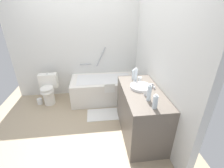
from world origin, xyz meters
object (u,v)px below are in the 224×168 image
water_bottle_1 (134,75)px  toilet (48,89)px  sink_faucet (152,86)px  water_bottle_0 (155,102)px  drinking_glass_0 (146,92)px  bath_mat (103,114)px  sink_basin (141,87)px  bathtub (104,88)px  drinking_glass_1 (140,80)px  toilet_paper_roll (40,101)px  water_bottle_3 (136,76)px  water_bottle_2 (149,93)px

water_bottle_1 → toilet: bearing=157.3°
sink_faucet → water_bottle_0: size_ratio=0.75×
drinking_glass_0 → bath_mat: size_ratio=0.14×
drinking_glass_0 → bath_mat: drinking_glass_0 is taller
sink_basin → water_bottle_1: 0.36m
bathtub → drinking_glass_1: 1.19m
toilet → water_bottle_1: 1.99m
drinking_glass_0 → drinking_glass_1: 0.46m
sink_basin → toilet_paper_roll: 2.40m
toilet_paper_roll → drinking_glass_0: bearing=-32.2°
bath_mat → toilet_paper_roll: 1.54m
drinking_glass_1 → water_bottle_0: bearing=-91.8°
sink_faucet → water_bottle_3: size_ratio=0.58×
bathtub → toilet: 1.27m
water_bottle_1 → water_bottle_2: water_bottle_2 is taller
bath_mat → drinking_glass_1: bearing=-20.3°
sink_basin → water_bottle_2: water_bottle_2 is taller
water_bottle_0 → water_bottle_3: size_ratio=0.78×
water_bottle_1 → drinking_glass_0: (0.04, -0.59, -0.04)m
toilet → water_bottle_1: water_bottle_1 is taller
drinking_glass_0 → toilet: bearing=143.7°
sink_basin → sink_faucet: (0.20, 0.00, 0.01)m
toilet_paper_roll → sink_basin: bearing=-27.4°
toilet → water_bottle_2: bearing=50.6°
water_bottle_0 → drinking_glass_0: water_bottle_0 is taller
toilet → drinking_glass_0: drinking_glass_0 is taller
sink_basin → drinking_glass_0: size_ratio=3.58×
drinking_glass_1 → toilet: bearing=154.8°
water_bottle_0 → drinking_glass_1: bearing=88.2°
toilet → drinking_glass_0: bearing=53.6°
bathtub → bath_mat: 0.69m
water_bottle_3 → bath_mat: water_bottle_3 is taller
sink_basin → drinking_glass_0: (0.01, -0.23, 0.03)m
bath_mat → toilet_paper_roll: bearing=157.8°
toilet → bath_mat: 1.40m
drinking_glass_1 → toilet_paper_roll: bearing=158.4°
water_bottle_2 → toilet_paper_roll: (-2.02, 1.42, -0.89)m
water_bottle_3 → drinking_glass_0: 0.47m
bathtub → toilet_paper_roll: 1.51m
water_bottle_1 → toilet_paper_roll: bearing=160.8°
water_bottle_3 → bath_mat: 1.13m
toilet → water_bottle_1: (1.76, -0.74, 0.57)m
toilet → sink_faucet: (1.99, -1.09, 0.51)m
sink_faucet → bath_mat: sink_faucet is taller
toilet → water_bottle_3: bearing=63.7°
toilet → water_bottle_0: (1.81, -1.66, 0.58)m
bath_mat → water_bottle_1: bearing=-11.0°
bathtub → sink_basin: bathtub is taller
toilet → sink_basin: (1.79, -1.09, 0.51)m
water_bottle_0 → drinking_glass_1: (0.03, 0.80, -0.05)m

